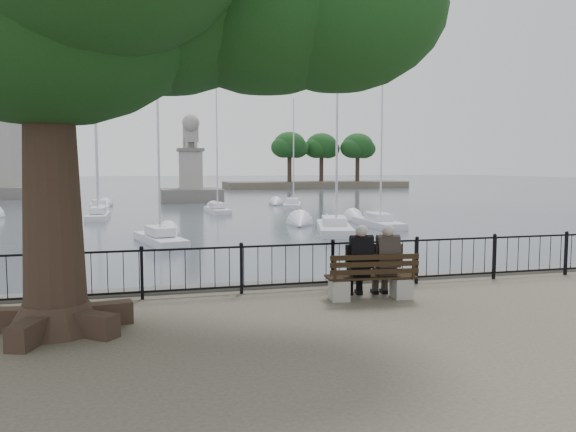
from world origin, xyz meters
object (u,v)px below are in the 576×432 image
object	(u,v)px
person_left	(359,264)
lion_monument	(191,180)
bench	(371,283)
person_right	(385,264)
lighthouse	(2,86)

from	to	relation	value
person_left	lion_monument	world-z (taller)	lion_monument
bench	person_right	bearing A→B (deg)	11.81
person_left	lion_monument	distance (m)	48.45
bench	person_left	xyz separation A→B (m)	(-0.21, 0.12, 0.36)
lighthouse	lion_monument	bearing A→B (deg)	-31.11
person_right	lion_monument	bearing A→B (deg)	89.70
bench	person_right	xyz separation A→B (m)	(0.33, 0.07, 0.36)
lighthouse	person_left	bearing A→B (deg)	-72.39
bench	person_left	size ratio (longest dim) A/B	1.22
lighthouse	lion_monument	size ratio (longest dim) A/B	3.36
lion_monument	person_right	bearing A→B (deg)	-90.30
person_left	bench	bearing A→B (deg)	-30.91
lion_monument	person_left	bearing A→B (deg)	-90.94
bench	lion_monument	size ratio (longest dim) A/B	0.20
person_right	lighthouse	world-z (taller)	lighthouse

